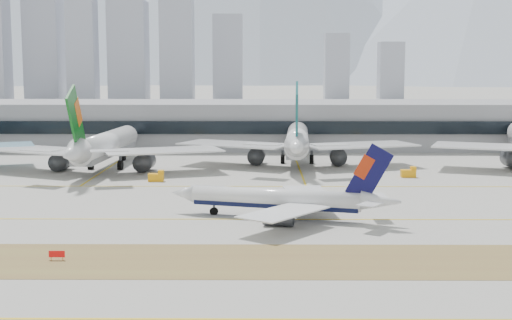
{
  "coord_description": "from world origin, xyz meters",
  "views": [
    {
      "loc": [
        2.61,
        -126.89,
        26.12
      ],
      "look_at": [
        1.52,
        18.0,
        7.5
      ],
      "focal_mm": 50.0,
      "sensor_mm": 36.0,
      "label": 1
    }
  ],
  "objects_px": {
    "widebody_cathay": "(297,142)",
    "widebody_eva": "(104,147)",
    "terminal": "(254,124)",
    "taxiing_airliner": "(284,200)"
  },
  "relations": [
    {
      "from": "widebody_eva",
      "to": "terminal",
      "type": "height_order",
      "value": "widebody_eva"
    },
    {
      "from": "taxiing_airliner",
      "to": "widebody_eva",
      "type": "bearing_deg",
      "value": -37.33
    },
    {
      "from": "taxiing_airliner",
      "to": "terminal",
      "type": "bearing_deg",
      "value": -70.8
    },
    {
      "from": "widebody_eva",
      "to": "widebody_cathay",
      "type": "xyz_separation_m",
      "value": [
        50.58,
        12.19,
        0.15
      ]
    },
    {
      "from": "widebody_cathay",
      "to": "terminal",
      "type": "xyz_separation_m",
      "value": [
        -12.48,
        47.03,
        1.26
      ]
    },
    {
      "from": "widebody_cathay",
      "to": "terminal",
      "type": "height_order",
      "value": "widebody_cathay"
    },
    {
      "from": "taxiing_airliner",
      "to": "terminal",
      "type": "xyz_separation_m",
      "value": [
        -6.53,
        119.3,
        4.14
      ]
    },
    {
      "from": "taxiing_airliner",
      "to": "widebody_cathay",
      "type": "bearing_deg",
      "value": -78.64
    },
    {
      "from": "taxiing_airliner",
      "to": "widebody_cathay",
      "type": "xyz_separation_m",
      "value": [
        5.96,
        72.28,
        2.88
      ]
    },
    {
      "from": "widebody_cathay",
      "to": "widebody_eva",
      "type": "bearing_deg",
      "value": 106.81
    }
  ]
}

